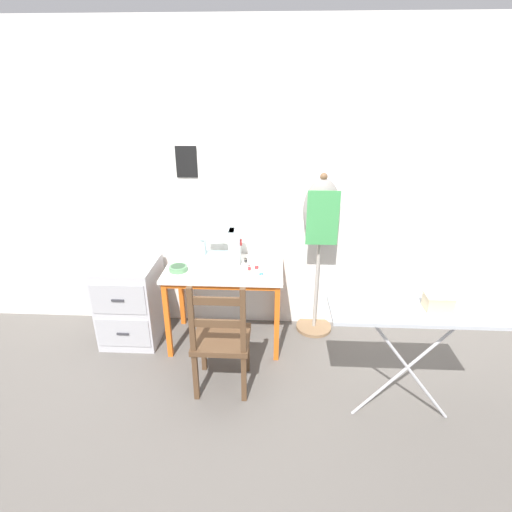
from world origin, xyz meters
TOP-DOWN VIEW (x-y plane):
  - ground_plane at (0.00, 0.00)m, footprint 14.00×14.00m
  - wall_back at (-0.00, 0.64)m, footprint 10.00×0.06m
  - sewing_table at (0.00, 0.27)m, footprint 0.96×0.57m
  - sewing_machine at (-0.02, 0.38)m, footprint 0.34×0.16m
  - fabric_bowl at (-0.36, 0.21)m, footprint 0.15×0.15m
  - scissors at (0.33, 0.15)m, footprint 0.11×0.12m
  - thread_spool_near_machine at (0.17, 0.39)m, footprint 0.03×0.03m
  - thread_spool_mid_table at (0.21, 0.24)m, footprint 0.03×0.03m
  - thread_spool_far_edge at (0.27, 0.28)m, footprint 0.04×0.04m
  - wooden_chair at (0.04, -0.31)m, footprint 0.40×0.38m
  - filing_cabinet at (-0.82, 0.30)m, footprint 0.48×0.52m
  - dress_form at (0.78, 0.50)m, footprint 0.32×0.32m
  - ironing_board at (1.28, -0.53)m, footprint 1.05×0.33m
  - storage_box at (1.39, -0.51)m, footprint 0.16×0.12m

SIDE VIEW (x-z plane):
  - ground_plane at x=0.00m, z-range 0.00..0.00m
  - filing_cabinet at x=-0.82m, z-range 0.00..0.71m
  - wooden_chair at x=0.04m, z-range -0.03..0.87m
  - sewing_table at x=0.00m, z-range 0.26..0.96m
  - scissors at x=0.33m, z-range 0.70..0.71m
  - thread_spool_near_machine at x=0.17m, z-range 0.71..0.74m
  - thread_spool_far_edge at x=0.27m, z-range 0.71..0.74m
  - thread_spool_mid_table at x=0.21m, z-range 0.71..0.75m
  - fabric_bowl at x=-0.36m, z-range 0.71..0.75m
  - ironing_board at x=1.28m, z-range 0.37..1.21m
  - sewing_machine at x=-0.02m, z-range 0.69..1.00m
  - storage_box at x=1.39m, z-range 0.84..0.93m
  - dress_form at x=0.78m, z-range 0.31..1.76m
  - wall_back at x=0.00m, z-range 0.00..2.55m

